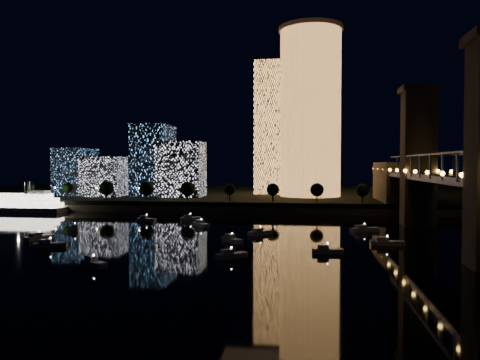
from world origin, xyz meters
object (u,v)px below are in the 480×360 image
object	(u,v)px
truss_bridge	(460,187)
tower_cylindrical	(310,112)
riverboat	(14,204)
tower_rectangular	(276,129)

from	to	relation	value
truss_bridge	tower_cylindrical	bearing A→B (deg)	107.02
tower_cylindrical	riverboat	distance (m)	153.69
riverboat	truss_bridge	bearing A→B (deg)	-22.08
tower_rectangular	riverboat	size ratio (longest dim) A/B	1.58
tower_rectangular	truss_bridge	world-z (taller)	tower_rectangular
tower_cylindrical	tower_rectangular	xyz separation A→B (m)	(-19.62, 21.98, -6.91)
tower_rectangular	riverboat	xyz separation A→B (m)	(-117.27, -74.46, -39.20)
tower_rectangular	truss_bridge	bearing A→B (deg)	-68.45
tower_cylindrical	truss_bridge	world-z (taller)	tower_cylindrical
truss_bridge	riverboat	distance (m)	188.88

